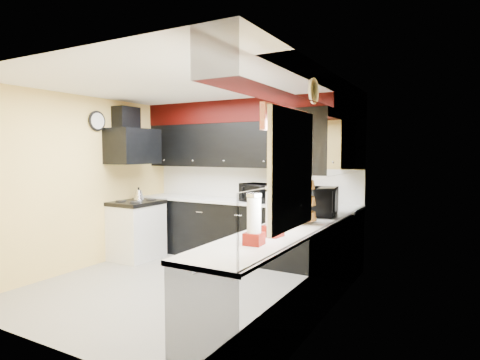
{
  "coord_description": "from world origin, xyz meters",
  "views": [
    {
      "loc": [
        3.0,
        -3.93,
        1.69
      ],
      "look_at": [
        0.35,
        0.8,
        1.31
      ],
      "focal_mm": 30.0,
      "sensor_mm": 36.0,
      "label": 1
    }
  ],
  "objects_px": {
    "utensil_crock": "(292,199)",
    "microwave": "(319,201)",
    "knife_block": "(309,197)",
    "toaster_oven": "(257,193)",
    "kettle": "(139,195)"
  },
  "relations": [
    {
      "from": "utensil_crock",
      "to": "knife_block",
      "type": "bearing_deg",
      "value": 0.29
    },
    {
      "from": "microwave",
      "to": "knife_block",
      "type": "distance_m",
      "value": 0.9
    },
    {
      "from": "utensil_crock",
      "to": "kettle",
      "type": "xyz_separation_m",
      "value": [
        -2.44,
        -0.55,
        -0.02
      ]
    },
    {
      "from": "toaster_oven",
      "to": "utensil_crock",
      "type": "height_order",
      "value": "toaster_oven"
    },
    {
      "from": "microwave",
      "to": "knife_block",
      "type": "height_order",
      "value": "microwave"
    },
    {
      "from": "microwave",
      "to": "utensil_crock",
      "type": "distance_m",
      "value": 1.04
    },
    {
      "from": "toaster_oven",
      "to": "kettle",
      "type": "distance_m",
      "value": 1.96
    },
    {
      "from": "utensil_crock",
      "to": "microwave",
      "type": "bearing_deg",
      "value": -49.91
    },
    {
      "from": "toaster_oven",
      "to": "microwave",
      "type": "distance_m",
      "value": 1.44
    },
    {
      "from": "microwave",
      "to": "utensil_crock",
      "type": "relative_size",
      "value": 3.79
    },
    {
      "from": "toaster_oven",
      "to": "microwave",
      "type": "bearing_deg",
      "value": -12.78
    },
    {
      "from": "microwave",
      "to": "kettle",
      "type": "xyz_separation_m",
      "value": [
        -3.11,
        0.24,
        -0.11
      ]
    },
    {
      "from": "utensil_crock",
      "to": "knife_block",
      "type": "relative_size",
      "value": 0.64
    },
    {
      "from": "knife_block",
      "to": "kettle",
      "type": "xyz_separation_m",
      "value": [
        -2.7,
        -0.55,
        -0.06
      ]
    },
    {
      "from": "toaster_oven",
      "to": "utensil_crock",
      "type": "bearing_deg",
      "value": 22.26
    }
  ]
}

